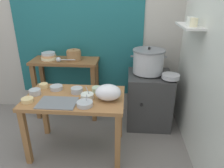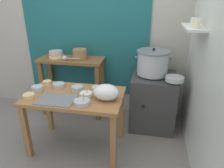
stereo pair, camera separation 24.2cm
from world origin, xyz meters
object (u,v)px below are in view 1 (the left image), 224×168
prep_bowl_2 (44,86)px  prep_bowl_3 (35,92)px  ladle (59,60)px  wide_pan (171,76)px  prep_bowl_5 (97,89)px  prep_bowl_6 (85,104)px  serving_tray (57,103)px  bowl_stack_enamel (49,56)px  prep_bowl_4 (56,87)px  clay_pot (74,55)px  prep_bowl_0 (77,90)px  back_shelf_table (66,74)px  stove_block (149,99)px  prep_bowl_1 (27,100)px  prep_table (75,105)px  prep_bowl_7 (87,96)px  steamer_pot (148,61)px  plastic_bag (108,92)px

prep_bowl_2 → prep_bowl_3: prep_bowl_3 is taller
ladle → wide_pan: ladle is taller
prep_bowl_5 → prep_bowl_6: bearing=-102.7°
wide_pan → serving_tray: bearing=-152.9°
bowl_stack_enamel → prep_bowl_4: 0.73m
clay_pot → wide_pan: size_ratio=0.90×
bowl_stack_enamel → prep_bowl_2: (0.13, -0.60, -0.20)m
ladle → prep_bowl_0: (0.37, -0.59, -0.18)m
back_shelf_table → bowl_stack_enamel: (-0.23, 0.00, 0.27)m
stove_block → prep_bowl_1: 1.63m
prep_bowl_6 → prep_table: bearing=127.5°
stove_block → prep_bowl_1: stove_block is taller
prep_bowl_4 → prep_bowl_6: prep_bowl_6 is taller
stove_block → prep_bowl_2: stove_block is taller
prep_bowl_0 → prep_bowl_3: size_ratio=1.04×
prep_table → back_shelf_table: (-0.33, 0.79, 0.07)m
serving_tray → prep_bowl_1: (-0.32, 0.00, 0.02)m
back_shelf_table → prep_bowl_7: size_ratio=6.32×
prep_bowl_5 → prep_bowl_7: size_ratio=0.76×
clay_pot → prep_bowl_1: 1.03m
prep_bowl_4 → stove_block: bearing=23.3°
prep_bowl_3 → prep_bowl_7: prep_bowl_7 is taller
clay_pot → prep_bowl_1: clay_pot is taller
ladle → prep_bowl_3: size_ratio=2.08×
steamer_pot → serving_tray: steamer_pot is taller
prep_bowl_0 → wide_pan: bearing=18.9°
prep_bowl_3 → prep_bowl_7: (0.61, -0.04, -0.01)m
steamer_pot → serving_tray: 1.33m
wide_pan → prep_bowl_1: size_ratio=1.81×
steamer_pot → wide_pan: bearing=-36.3°
prep_bowl_0 → prep_bowl_6: 0.33m
clay_pot → plastic_bag: clay_pot is taller
bowl_stack_enamel → prep_table: bearing=-55.0°
bowl_stack_enamel → prep_bowl_0: 0.92m
prep_bowl_1 → stove_block: bearing=31.5°
prep_bowl_0 → prep_bowl_3: 0.47m
back_shelf_table → prep_bowl_1: 0.97m
wide_pan → prep_bowl_4: (-1.39, -0.32, -0.06)m
serving_tray → wide_pan: wide_pan is taller
back_shelf_table → ladle: bearing=-110.1°
bowl_stack_enamel → prep_bowl_1: 0.99m
stove_block → clay_pot: bearing=173.1°
wide_pan → prep_bowl_1: (-1.59, -0.65, -0.06)m
bowl_stack_enamel → prep_bowl_7: 1.10m
back_shelf_table → stove_block: bearing=-6.1°
back_shelf_table → prep_bowl_3: 0.79m
steamer_pot → clay_pot: 1.05m
back_shelf_table → prep_bowl_7: bearing=-60.0°
prep_bowl_3 → steamer_pot: bearing=26.9°
bowl_stack_enamel → prep_bowl_0: bowl_stack_enamel is taller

